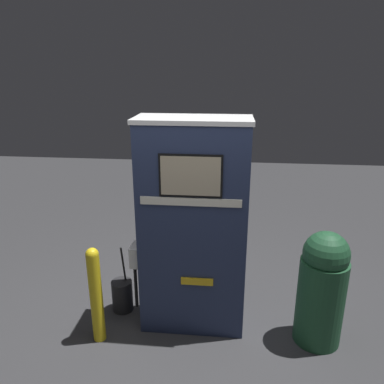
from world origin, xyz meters
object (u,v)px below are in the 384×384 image
trash_bin (322,287)px  squeegee_bucket (122,295)px  gas_pump (193,228)px  safety_bollard (96,293)px

trash_bin → squeegee_bucket: 2.05m
gas_pump → squeegee_bucket: size_ratio=2.73×
gas_pump → trash_bin: gas_pump is taller
gas_pump → trash_bin: 1.31m
trash_bin → squeegee_bucket: (-1.99, 0.26, -0.40)m
safety_bollard → squeegee_bucket: safety_bollard is taller
gas_pump → safety_bollard: (-0.87, -0.36, -0.54)m
safety_bollard → trash_bin: bearing=5.7°
trash_bin → gas_pump: bearing=172.9°
gas_pump → squeegee_bucket: bearing=171.8°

